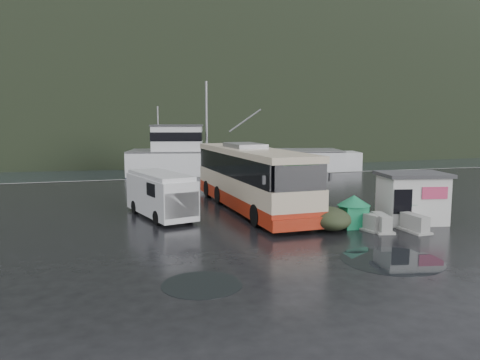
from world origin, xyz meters
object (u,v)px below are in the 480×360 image
object	(u,v)px
coach_bus	(251,209)
waste_bin_left	(353,227)
dome_tent	(329,229)
fishing_trawler	(235,168)
jersey_barrier_c	(414,232)
white_van	(161,217)
waste_bin_right	(406,224)
ticket_kiosk	(411,222)
jersey_barrier_a	(381,231)
jersey_barrier_b	(367,230)

from	to	relation	value
coach_bus	waste_bin_left	distance (m)	6.61
dome_tent	fishing_trawler	bearing A→B (deg)	83.23
waste_bin_left	jersey_barrier_c	world-z (taller)	waste_bin_left
white_van	waste_bin_right	size ratio (longest dim) A/B	3.65
waste_bin_left	ticket_kiosk	distance (m)	3.31
white_van	jersey_barrier_a	size ratio (longest dim) A/B	3.58
waste_bin_right	fishing_trawler	xyz separation A→B (m)	(-0.83, 27.58, 0.00)
waste_bin_left	fishing_trawler	size ratio (longest dim) A/B	0.06
white_van	jersey_barrier_b	bearing A→B (deg)	-46.83
waste_bin_right	white_van	bearing A→B (deg)	155.98
fishing_trawler	ticket_kiosk	bearing A→B (deg)	-74.08
waste_bin_right	dome_tent	size ratio (longest dim) A/B	0.59
waste_bin_right	ticket_kiosk	world-z (taller)	ticket_kiosk
jersey_barrier_b	jersey_barrier_c	xyz separation A→B (m)	(1.81, -0.96, 0.00)
waste_bin_left	jersey_barrier_b	distance (m)	0.70
waste_bin_right	jersey_barrier_b	bearing A→B (deg)	-168.37
waste_bin_left	ticket_kiosk	xyz separation A→B (m)	(3.31, 0.18, 0.00)
dome_tent	jersey_barrier_c	xyz separation A→B (m)	(3.47, -1.49, 0.00)
jersey_barrier_b	dome_tent	bearing A→B (deg)	161.99
waste_bin_left	white_van	bearing A→B (deg)	149.43
dome_tent	jersey_barrier_a	size ratio (longest dim) A/B	1.68
white_van	jersey_barrier_c	xyz separation A→B (m)	(10.62, -6.48, 0.00)
coach_bus	jersey_barrier_a	world-z (taller)	coach_bus
waste_bin_right	dome_tent	xyz separation A→B (m)	(-4.10, 0.03, 0.00)
ticket_kiosk	jersey_barrier_c	size ratio (longest dim) A/B	2.01
jersey_barrier_a	fishing_trawler	bearing A→B (deg)	87.64
dome_tent	ticket_kiosk	xyz separation A→B (m)	(4.54, 0.21, 0.00)
jersey_barrier_b	jersey_barrier_c	distance (m)	2.05
jersey_barrier_a	white_van	bearing A→B (deg)	147.26
coach_bus	dome_tent	bearing A→B (deg)	-73.30
white_van	fishing_trawler	world-z (taller)	fishing_trawler
jersey_barrier_b	coach_bus	bearing A→B (deg)	119.80
coach_bus	waste_bin_right	size ratio (longest dim) A/B	8.53
ticket_kiosk	fishing_trawler	xyz separation A→B (m)	(-1.27, 27.34, 0.00)
dome_tent	waste_bin_right	bearing A→B (deg)	-0.46
white_van	dome_tent	size ratio (longest dim) A/B	2.13
jersey_barrier_c	ticket_kiosk	bearing A→B (deg)	57.67
waste_bin_left	fishing_trawler	distance (m)	27.59
white_van	jersey_barrier_c	distance (m)	12.44
jersey_barrier_c	fishing_trawler	xyz separation A→B (m)	(-0.20, 29.04, 0.00)
coach_bus	white_van	world-z (taller)	coach_bus
waste_bin_right	ticket_kiosk	bearing A→B (deg)	28.57
jersey_barrier_a	fishing_trawler	distance (m)	28.53
fishing_trawler	jersey_barrier_b	bearing A→B (deg)	-80.04
dome_tent	jersey_barrier_b	distance (m)	1.74
dome_tent	white_van	bearing A→B (deg)	145.15
white_van	jersey_barrier_b	distance (m)	10.39
ticket_kiosk	white_van	bearing A→B (deg)	168.57
coach_bus	jersey_barrier_a	xyz separation A→B (m)	(4.07, -6.77, 0.00)
waste_bin_left	fishing_trawler	bearing A→B (deg)	85.77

